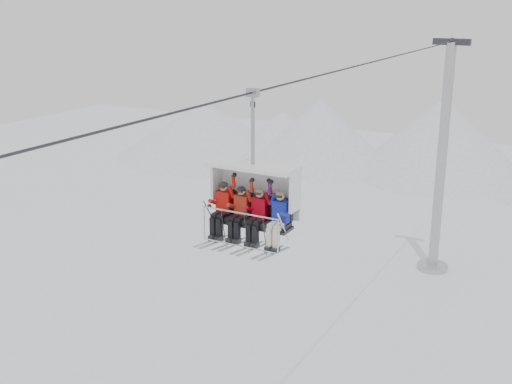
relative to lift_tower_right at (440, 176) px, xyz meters
The scene contains 8 objects.
ridgeline 20.33m from the lift_tower_right, 94.51° to the left, with size 72.00×21.00×7.00m.
lift_tower_right is the anchor object (origin of this frame).
haul_cable 23.25m from the lift_tower_right, 90.00° to the right, with size 0.06×0.06×50.00m, color #2C2B30.
chairlift_carrier 22.58m from the lift_tower_right, 90.00° to the right, with size 2.38×1.17×3.98m.
skier_far_left 22.80m from the lift_tower_right, 92.14° to the right, with size 0.41×1.69×1.62m.
skier_center_left 22.79m from the lift_tower_right, 90.72° to the right, with size 0.39×1.69×1.55m.
skier_center_right 22.79m from the lift_tower_right, 89.34° to the right, with size 0.40×1.69×1.58m.
skier_far_right 22.80m from the lift_tower_right, 87.81° to the right, with size 0.40×1.69×1.60m.
Camera 1 is at (7.76, -14.16, 15.55)m, focal length 45.00 mm.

